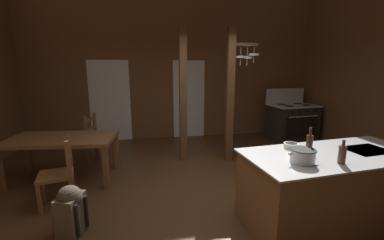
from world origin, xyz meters
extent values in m
cube|color=#4C301C|center=(0.00, 0.00, -0.05)|extent=(8.21, 7.64, 0.10)
cube|color=brown|center=(0.00, 3.49, 2.14)|extent=(8.21, 0.14, 4.28)
cube|color=white|center=(-1.67, 3.42, 1.02)|extent=(1.00, 0.01, 2.05)
cube|color=white|center=(0.37, 3.42, 1.02)|extent=(0.84, 0.01, 2.05)
cube|color=brown|center=(1.37, -0.78, 0.44)|extent=(2.17, 1.08, 0.87)
cube|color=silver|center=(1.37, -0.78, 0.88)|extent=(2.23, 1.14, 0.02)
cube|color=black|center=(1.84, -0.74, 0.89)|extent=(0.55, 0.44, 0.00)
cube|color=black|center=(1.34, -0.35, 0.05)|extent=(1.99, 0.21, 0.10)
cube|color=#242424|center=(2.93, 2.57, 0.45)|extent=(1.17, 0.86, 0.90)
cube|color=black|center=(2.97, 2.19, 0.42)|extent=(0.93, 0.10, 0.52)
cylinder|color=silver|center=(2.97, 2.17, 0.70)|extent=(0.82, 0.10, 0.02)
cube|color=silver|center=(2.93, 2.57, 0.92)|extent=(1.21, 0.91, 0.03)
cube|color=silver|center=(2.90, 2.93, 1.12)|extent=(1.14, 0.15, 0.40)
cylinder|color=black|center=(3.20, 2.45, 0.94)|extent=(0.22, 0.22, 0.01)
cylinder|color=black|center=(2.70, 2.40, 0.94)|extent=(0.22, 0.22, 0.01)
cylinder|color=black|center=(3.17, 2.75, 0.94)|extent=(0.22, 0.22, 0.01)
cylinder|color=black|center=(2.67, 2.70, 0.94)|extent=(0.22, 0.22, 0.01)
cylinder|color=black|center=(3.30, 2.21, 0.82)|extent=(0.05, 0.03, 0.04)
cylinder|color=black|center=(3.08, 2.19, 0.82)|extent=(0.05, 0.03, 0.04)
cylinder|color=black|center=(2.86, 2.17, 0.82)|extent=(0.05, 0.03, 0.04)
cylinder|color=black|center=(2.64, 2.14, 0.82)|extent=(0.05, 0.03, 0.04)
cube|color=brown|center=(0.84, 1.48, 1.31)|extent=(0.15, 0.15, 2.63)
cube|color=brown|center=(1.06, 1.47, 2.30)|extent=(0.59, 0.11, 0.06)
cylinder|color=silver|center=(1.03, 1.47, 2.19)|extent=(0.01, 0.01, 0.21)
cylinder|color=silver|center=(1.03, 1.47, 2.07)|extent=(0.23, 0.23, 0.04)
cylinder|color=silver|center=(1.03, 1.47, 1.99)|extent=(0.02, 0.02, 0.14)
cylinder|color=silver|center=(1.16, 1.47, 2.19)|extent=(0.01, 0.01, 0.22)
cylinder|color=silver|center=(1.16, 1.47, 2.06)|extent=(0.21, 0.21, 0.04)
cylinder|color=silver|center=(1.16, 1.47, 1.98)|extent=(0.02, 0.02, 0.14)
cylinder|color=silver|center=(1.29, 1.46, 2.22)|extent=(0.01, 0.01, 0.17)
cylinder|color=silver|center=(1.29, 1.46, 2.11)|extent=(0.22, 0.22, 0.04)
cylinder|color=silver|center=(1.29, 1.46, 2.03)|extent=(0.02, 0.02, 0.14)
cube|color=brown|center=(-0.06, 1.69, 1.31)|extent=(0.14, 0.14, 2.63)
cube|color=brown|center=(-2.18, 1.14, 0.71)|extent=(1.79, 1.09, 0.06)
cube|color=brown|center=(-2.92, 1.62, 0.34)|extent=(0.09, 0.09, 0.68)
cube|color=brown|center=(-1.35, 1.44, 0.34)|extent=(0.09, 0.09, 0.68)
cube|color=brown|center=(-3.01, 0.85, 0.34)|extent=(0.09, 0.09, 0.68)
cube|color=brown|center=(-1.44, 0.66, 0.34)|extent=(0.09, 0.09, 0.68)
cube|color=brown|center=(-2.05, 0.29, 0.43)|extent=(0.52, 0.52, 0.04)
cube|color=brown|center=(-2.19, 0.07, 0.21)|extent=(0.06, 0.06, 0.41)
cube|color=brown|center=(-2.27, 0.44, 0.21)|extent=(0.06, 0.06, 0.41)
cube|color=brown|center=(-1.82, 0.15, 0.47)|extent=(0.06, 0.06, 0.95)
cube|color=brown|center=(-1.90, 0.52, 0.47)|extent=(0.06, 0.06, 0.95)
cube|color=brown|center=(-1.86, 0.33, 0.84)|extent=(0.11, 0.38, 0.07)
cube|color=brown|center=(-1.86, 0.33, 0.65)|extent=(0.11, 0.38, 0.07)
cube|color=brown|center=(-1.72, 2.00, 0.43)|extent=(0.54, 0.54, 0.04)
cube|color=brown|center=(-1.49, 2.14, 0.21)|extent=(0.06, 0.06, 0.41)
cube|color=brown|center=(-1.59, 1.77, 0.21)|extent=(0.06, 0.06, 0.41)
cube|color=brown|center=(-1.86, 2.24, 0.47)|extent=(0.06, 0.06, 0.95)
cube|color=brown|center=(-1.96, 1.87, 0.47)|extent=(0.06, 0.06, 0.95)
cube|color=brown|center=(-1.91, 2.05, 0.84)|extent=(0.13, 0.38, 0.07)
cube|color=brown|center=(-1.91, 2.05, 0.65)|extent=(0.13, 0.38, 0.07)
cube|color=#4C4233|center=(-1.67, -0.44, 0.24)|extent=(0.30, 0.37, 0.48)
cube|color=#4C4233|center=(-1.80, -0.41, 0.17)|extent=(0.12, 0.23, 0.17)
cylinder|color=black|center=(-1.58, -0.57, 0.24)|extent=(0.05, 0.05, 0.38)
cylinder|color=black|center=(-1.52, -0.39, 0.24)|extent=(0.05, 0.05, 0.38)
sphere|color=#4C4233|center=(-1.67, -0.44, 0.46)|extent=(0.34, 0.34, 0.27)
cylinder|color=silver|center=(0.80, -0.97, 0.97)|extent=(0.25, 0.25, 0.14)
cylinder|color=black|center=(0.80, -0.97, 1.04)|extent=(0.26, 0.26, 0.01)
cylinder|color=silver|center=(0.66, -0.97, 1.00)|extent=(0.05, 0.02, 0.02)
cylinder|color=silver|center=(0.94, -0.97, 1.00)|extent=(0.05, 0.02, 0.02)
cylinder|color=silver|center=(0.96, -0.50, 0.92)|extent=(0.17, 0.17, 0.06)
cylinder|color=black|center=(0.96, -0.50, 0.96)|extent=(0.14, 0.14, 0.00)
cylinder|color=#56331E|center=(1.19, -1.07, 0.99)|extent=(0.08, 0.08, 0.19)
cylinder|color=#56331E|center=(1.19, -1.07, 1.12)|extent=(0.03, 0.03, 0.07)
cylinder|color=#56331E|center=(0.97, -0.84, 1.02)|extent=(0.07, 0.07, 0.25)
cylinder|color=#56331E|center=(0.97, -0.84, 1.19)|extent=(0.03, 0.03, 0.09)
camera|label=1|loc=(-0.81, -3.22, 1.89)|focal=23.61mm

